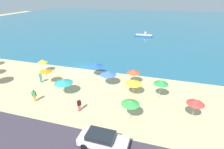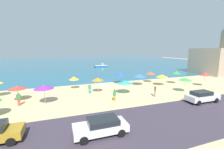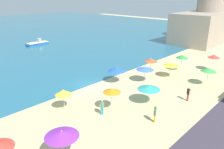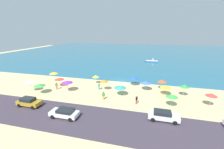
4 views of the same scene
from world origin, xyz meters
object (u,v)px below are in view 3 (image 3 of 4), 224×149
at_px(bather_2, 102,106).
at_px(skiff_nearshore, 38,43).
at_px(beach_umbrella_1, 171,64).
at_px(bather_0, 155,113).
at_px(beach_umbrella_9, 145,68).
at_px(beach_umbrella_13, 63,92).
at_px(beach_umbrella_11, 214,56).
at_px(beach_umbrella_7, 112,90).
at_px(beach_umbrella_5, 151,60).
at_px(beach_umbrella_0, 182,57).
at_px(harbor_fortress, 206,19).
at_px(bather_3, 188,93).
at_px(beach_umbrella_10, 62,134).
at_px(beach_umbrella_3, 209,70).
at_px(beach_umbrella_12, 117,69).
at_px(beach_umbrella_6, 149,87).

bearing_deg(bather_2, skiff_nearshore, 71.50).
height_order(beach_umbrella_1, bather_0, beach_umbrella_1).
bearing_deg(beach_umbrella_9, beach_umbrella_13, 173.61).
relative_size(beach_umbrella_11, skiff_nearshore, 0.50).
distance_m(beach_umbrella_11, beach_umbrella_13, 23.94).
bearing_deg(beach_umbrella_11, beach_umbrella_9, 156.00).
relative_size(beach_umbrella_7, beach_umbrella_9, 1.06).
height_order(beach_umbrella_5, beach_umbrella_11, beach_umbrella_11).
relative_size(beach_umbrella_0, harbor_fortress, 0.17).
bearing_deg(bather_3, beach_umbrella_10, 171.83).
distance_m(beach_umbrella_5, bather_0, 13.73).
bearing_deg(harbor_fortress, beach_umbrella_3, -156.48).
xyz_separation_m(beach_umbrella_3, bather_3, (-5.86, -0.23, -1.26)).
height_order(bather_3, skiff_nearshore, bather_3).
bearing_deg(bather_0, beach_umbrella_11, 5.46).
bearing_deg(beach_umbrella_7, beach_umbrella_13, 132.05).
height_order(bather_0, bather_2, bather_0).
bearing_deg(skiff_nearshore, bather_2, -108.50).
distance_m(beach_umbrella_1, beach_umbrella_3, 5.09).
distance_m(beach_umbrella_12, skiff_nearshore, 29.80).
xyz_separation_m(beach_umbrella_0, harbor_fortress, (24.67, 6.84, 3.20)).
relative_size(beach_umbrella_13, bather_2, 1.41).
xyz_separation_m(beach_umbrella_5, bather_3, (-4.78, -8.32, -1.11)).
relative_size(beach_umbrella_11, harbor_fortress, 0.17).
bearing_deg(beach_umbrella_1, beach_umbrella_5, 100.11).
height_order(beach_umbrella_1, beach_umbrella_3, beach_umbrella_3).
distance_m(beach_umbrella_12, harbor_fortress, 35.30).
relative_size(beach_umbrella_5, bather_3, 1.41).
bearing_deg(beach_umbrella_0, skiff_nearshore, 100.33).
bearing_deg(beach_umbrella_11, beach_umbrella_7, 172.51).
relative_size(beach_umbrella_0, beach_umbrella_7, 1.06).
distance_m(beach_umbrella_6, skiff_nearshore, 36.53).
relative_size(beach_umbrella_3, beach_umbrella_6, 1.02).
bearing_deg(beach_umbrella_13, beach_umbrella_1, -10.54).
relative_size(beach_umbrella_6, beach_umbrella_12, 1.02).
relative_size(beach_umbrella_5, beach_umbrella_6, 0.96).
distance_m(beach_umbrella_0, beach_umbrella_7, 16.24).
relative_size(beach_umbrella_3, beach_umbrella_10, 0.99).
xyz_separation_m(beach_umbrella_7, bather_2, (-1.27, 0.14, -1.34)).
distance_m(beach_umbrella_5, beach_umbrella_12, 6.42).
bearing_deg(beach_umbrella_6, beach_umbrella_7, 155.65).
xyz_separation_m(beach_umbrella_3, beach_umbrella_11, (6.51, 1.78, 0.14)).
relative_size(beach_umbrella_3, beach_umbrella_13, 1.09).
relative_size(beach_umbrella_5, beach_umbrella_11, 0.89).
height_order(beach_umbrella_6, beach_umbrella_9, beach_umbrella_9).
relative_size(beach_umbrella_6, bather_0, 1.48).
bearing_deg(beach_umbrella_5, beach_umbrella_6, -146.79).
bearing_deg(bather_2, beach_umbrella_11, -7.43).
xyz_separation_m(beach_umbrella_13, bather_2, (2.02, -3.51, -1.05)).
bearing_deg(beach_umbrella_5, bather_2, -165.22).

